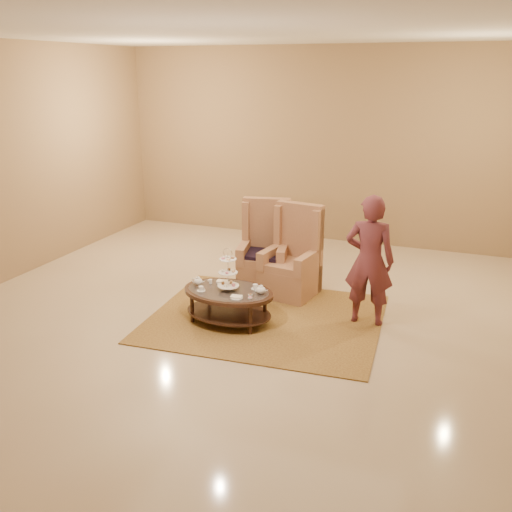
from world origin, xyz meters
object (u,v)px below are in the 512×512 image
at_px(armchair_left, 264,258).
at_px(tea_table, 228,296).
at_px(person, 369,261).
at_px(armchair_right, 293,265).

bearing_deg(armchair_left, tea_table, -100.41).
distance_m(armchair_left, person, 1.87).
distance_m(armchair_left, armchair_right, 0.50).
bearing_deg(armchair_left, armchair_right, -27.83).
bearing_deg(armchair_right, person, -19.08).
bearing_deg(armchair_right, tea_table, -101.22).
bearing_deg(armchair_right, armchair_left, 172.67).
xyz_separation_m(armchair_left, person, (1.66, -0.77, 0.40)).
distance_m(tea_table, armchair_left, 1.39).
relative_size(tea_table, armchair_left, 0.96).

